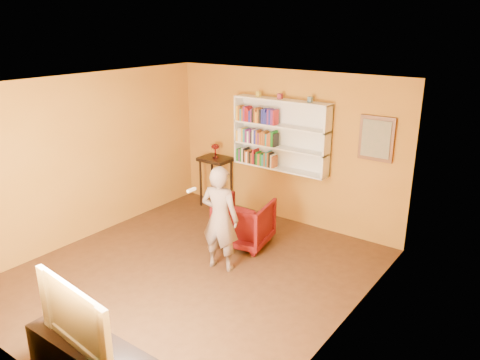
% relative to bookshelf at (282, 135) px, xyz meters
% --- Properties ---
extents(room_shell, '(5.30, 5.80, 2.88)m').
position_rel_bookshelf_xyz_m(room_shell, '(0.00, -2.41, -0.58)').
color(room_shell, '#402614').
rests_on(room_shell, ground).
extents(bookshelf, '(1.80, 0.29, 1.23)m').
position_rel_bookshelf_xyz_m(bookshelf, '(0.00, 0.00, 0.00)').
color(bookshelf, white).
rests_on(bookshelf, room_shell).
extents(books_row_lower, '(0.80, 0.19, 0.27)m').
position_rel_bookshelf_xyz_m(books_row_lower, '(-0.45, -0.11, -0.46)').
color(books_row_lower, '#1B7B23').
rests_on(books_row_lower, bookshelf).
extents(books_row_middle, '(0.81, 0.19, 0.27)m').
position_rel_bookshelf_xyz_m(books_row_middle, '(-0.44, -0.11, -0.08)').
color(books_row_middle, yellow).
rests_on(books_row_middle, bookshelf).
extents(books_row_upper, '(0.80, 0.19, 0.27)m').
position_rel_bookshelf_xyz_m(books_row_upper, '(-0.45, -0.11, 0.30)').
color(books_row_upper, yellow).
rests_on(books_row_upper, bookshelf).
extents(ornament_left, '(0.07, 0.07, 0.09)m').
position_rel_bookshelf_xyz_m(ornament_left, '(-0.46, -0.06, 0.67)').
color(ornament_left, gold).
rests_on(ornament_left, bookshelf).
extents(ornament_centre, '(0.07, 0.07, 0.10)m').
position_rel_bookshelf_xyz_m(ornament_centre, '(-0.03, -0.06, 0.67)').
color(ornament_centre, '#892D46').
rests_on(ornament_centre, bookshelf).
extents(ornament_right, '(0.07, 0.07, 0.09)m').
position_rel_bookshelf_xyz_m(ornament_right, '(0.54, -0.06, 0.67)').
color(ornament_right, slate).
rests_on(ornament_right, bookshelf).
extents(framed_painting, '(0.55, 0.05, 0.70)m').
position_rel_bookshelf_xyz_m(framed_painting, '(1.65, 0.05, 0.16)').
color(framed_painting, brown).
rests_on(framed_painting, room_shell).
extents(console_table, '(0.60, 0.46, 0.98)m').
position_rel_bookshelf_xyz_m(console_table, '(-1.37, -0.16, -0.78)').
color(console_table, black).
rests_on(console_table, ground).
extents(ruby_lustre, '(0.17, 0.17, 0.27)m').
position_rel_bookshelf_xyz_m(ruby_lustre, '(-1.37, -0.16, -0.42)').
color(ruby_lustre, maroon).
rests_on(ruby_lustre, console_table).
extents(armchair, '(0.95, 0.97, 0.76)m').
position_rel_bookshelf_xyz_m(armchair, '(0.05, -1.20, -1.22)').
color(armchair, '#4A050A').
rests_on(armchair, ground).
extents(person, '(0.63, 0.48, 1.57)m').
position_rel_bookshelf_xyz_m(person, '(0.23, -2.04, -0.81)').
color(person, '#746055').
rests_on(person, ground).
extents(game_remote, '(0.04, 0.15, 0.04)m').
position_rel_bookshelf_xyz_m(game_remote, '(0.05, -2.43, -0.30)').
color(game_remote, white).
rests_on(game_remote, person).
extents(television, '(1.18, 0.27, 0.67)m').
position_rel_bookshelf_xyz_m(television, '(0.68, -4.66, -0.73)').
color(television, black).
rests_on(television, tv_cabinet).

